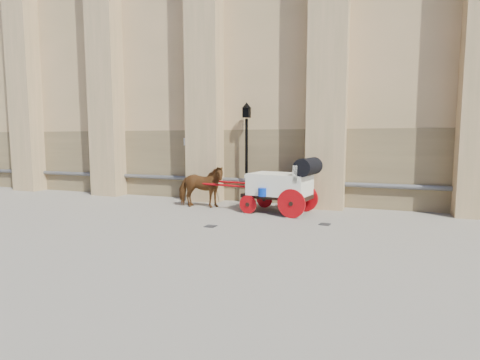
% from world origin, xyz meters
% --- Properties ---
extents(ground, '(90.00, 90.00, 0.00)m').
position_xyz_m(ground, '(0.00, 0.00, 0.00)').
color(ground, gray).
rests_on(ground, ground).
extents(cathedral, '(44.80, 9.20, 19.20)m').
position_xyz_m(cathedral, '(2.07, 7.81, 9.01)').
color(cathedral, tan).
rests_on(cathedral, ground).
extents(horse, '(2.01, 1.12, 1.61)m').
position_xyz_m(horse, '(-0.48, 2.07, 0.80)').
color(horse, brown).
rests_on(horse, ground).
extents(carriage, '(4.65, 1.90, 1.98)m').
position_xyz_m(carriage, '(2.76, 2.06, 1.07)').
color(carriage, black).
rests_on(carriage, ground).
extents(street_lamp, '(0.38, 0.38, 4.07)m').
position_xyz_m(street_lamp, '(0.85, 3.60, 2.18)').
color(street_lamp, black).
rests_on(street_lamp, ground).
extents(drain_grate_near, '(0.33, 0.33, 0.01)m').
position_xyz_m(drain_grate_near, '(1.19, -0.69, 0.01)').
color(drain_grate_near, black).
rests_on(drain_grate_near, ground).
extents(drain_grate_far, '(0.35, 0.35, 0.01)m').
position_xyz_m(drain_grate_far, '(4.38, 0.75, 0.01)').
color(drain_grate_far, black).
rests_on(drain_grate_far, ground).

